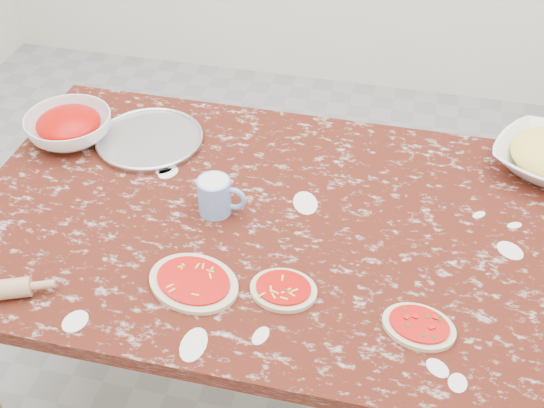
{
  "coord_description": "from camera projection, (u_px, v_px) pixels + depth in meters",
  "views": [
    {
      "loc": [
        0.3,
        -1.28,
        1.93
      ],
      "look_at": [
        0.0,
        0.0,
        0.8
      ],
      "focal_mm": 45.05,
      "sensor_mm": 36.0,
      "label": 1
    }
  ],
  "objects": [
    {
      "name": "ground",
      "position": [
        272.0,
        386.0,
        2.26
      ],
      "size": [
        4.0,
        4.0,
        0.0
      ],
      "primitive_type": "plane",
      "color": "gray"
    },
    {
      "name": "worktable",
      "position": [
        272.0,
        242.0,
        1.83
      ],
      "size": [
        1.6,
        1.0,
        0.75
      ],
      "color": "#3F140C",
      "rests_on": "ground"
    },
    {
      "name": "pizza_tray",
      "position": [
        150.0,
        140.0,
        2.03
      ],
      "size": [
        0.4,
        0.4,
        0.01
      ],
      "primitive_type": "cylinder",
      "rotation": [
        0.0,
        0.0,
        0.33
      ],
      "color": "#B2B2B7",
      "rests_on": "worktable"
    },
    {
      "name": "sauce_bowl",
      "position": [
        69.0,
        128.0,
        2.02
      ],
      "size": [
        0.34,
        0.34,
        0.08
      ],
      "primitive_type": "imported",
      "rotation": [
        0.0,
        0.0,
        -0.43
      ],
      "color": "white",
      "rests_on": "worktable"
    },
    {
      "name": "flour_mug",
      "position": [
        216.0,
        196.0,
        1.76
      ],
      "size": [
        0.13,
        0.09,
        0.1
      ],
      "color": "#7396DA",
      "rests_on": "worktable"
    },
    {
      "name": "pizza_left",
      "position": [
        194.0,
        282.0,
        1.59
      ],
      "size": [
        0.26,
        0.23,
        0.02
      ],
      "color": "beige",
      "rests_on": "worktable"
    },
    {
      "name": "pizza_mid",
      "position": [
        283.0,
        290.0,
        1.57
      ],
      "size": [
        0.16,
        0.14,
        0.02
      ],
      "color": "beige",
      "rests_on": "worktable"
    },
    {
      "name": "pizza_right",
      "position": [
        419.0,
        326.0,
        1.49
      ],
      "size": [
        0.19,
        0.15,
        0.02
      ],
      "color": "beige",
      "rests_on": "worktable"
    }
  ]
}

